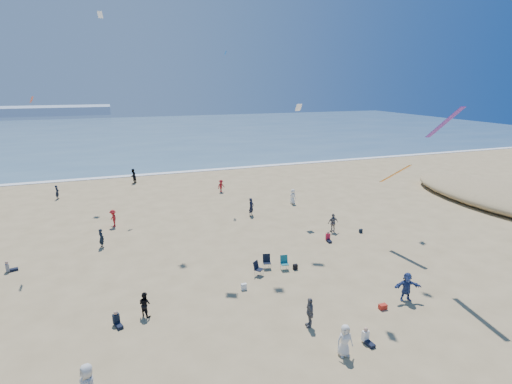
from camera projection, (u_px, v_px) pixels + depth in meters
name	position (u px, v px, depth m)	size (l,w,h in m)	color
ocean	(134.00, 133.00, 102.42)	(220.00, 100.00, 0.06)	#476B84
surf_line	(155.00, 174.00, 57.09)	(220.00, 1.20, 0.08)	white
standing_flyers	(216.00, 232.00, 32.68)	(24.81, 39.70, 1.94)	#A7171C
seated_group	(223.00, 302.00, 23.16)	(24.62, 22.05, 0.84)	white
chair_cluster	(270.00, 265.00, 27.75)	(2.77, 1.58, 1.00)	black
white_tote	(244.00, 287.00, 25.36)	(0.35, 0.20, 0.40)	white
black_backpack	(295.00, 267.00, 28.09)	(0.30, 0.22, 0.38)	black
cooler	(383.00, 307.00, 23.19)	(0.45, 0.30, 0.30)	#B42519
navy_bag	(361.00, 231.00, 34.91)	(0.28, 0.18, 0.34)	black
kites_aloft	(320.00, 62.00, 27.00)	(46.77, 40.79, 27.08)	#61339E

